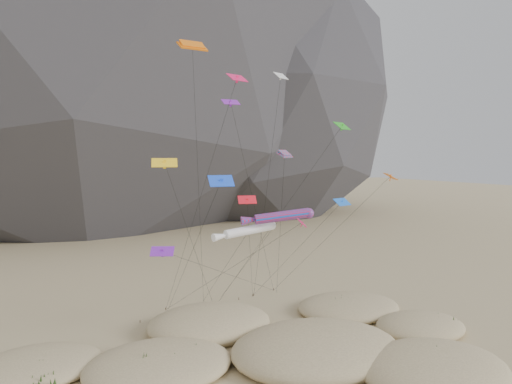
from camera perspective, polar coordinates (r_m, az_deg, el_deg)
ground at (r=46.15m, az=7.00°, el=-20.10°), size 500.00×500.00×0.00m
dunes at (r=47.94m, az=3.07°, el=-18.24°), size 47.60×34.33×3.52m
dune_grass at (r=47.00m, az=2.01°, el=-18.50°), size 42.42×30.54×1.52m
kite_stakes at (r=65.07m, az=-4.57°, el=-12.50°), size 20.20×3.66×0.30m
rainbow_tube_kite at (r=50.81m, az=2.71°, el=-2.82°), size 7.35×17.81×13.56m
white_tube_kite at (r=50.67m, az=-1.07°, el=-4.45°), size 7.62×14.97×12.05m
orange_parafoil at (r=50.50m, az=-7.26°, el=15.87°), size 7.53×12.01×30.04m
multi_parafoil at (r=51.01m, az=3.28°, el=4.05°), size 9.42×15.23×19.49m
delta_kites at (r=51.04m, az=1.67°, el=2.80°), size 30.07×20.45×28.42m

